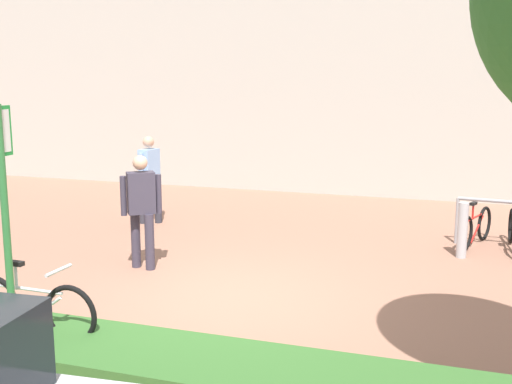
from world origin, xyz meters
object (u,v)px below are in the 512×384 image
Objects in this scene: parking_sign_post at (3,191)px; person_suited_navy at (141,204)px; bollard_steel at (462,230)px; bike_at_sign at (32,307)px; person_casual_tan at (149,174)px.

parking_sign_post is 1.50× the size of person_suited_navy.
parking_sign_post is 2.87× the size of bollard_steel.
parking_sign_post reaches higher than bike_at_sign.
parking_sign_post is 1.35m from bike_at_sign.
parking_sign_post reaches higher than bollard_steel.
person_suited_navy reaches higher than bollard_steel.
bollard_steel is 5.92m from person_casual_tan.
person_suited_navy and person_casual_tan have the same top height.
person_suited_navy is 3.02m from person_casual_tan.
person_casual_tan reaches higher than bike_at_sign.
bike_at_sign is 6.56m from bollard_steel.
person_casual_tan is at bearing 104.15° from bike_at_sign.
person_casual_tan is (-1.27, 5.60, -0.70)m from parking_sign_post.
bike_at_sign is 5.59m from person_casual_tan.
person_casual_tan is (-1.36, 5.39, 0.63)m from bike_at_sign.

